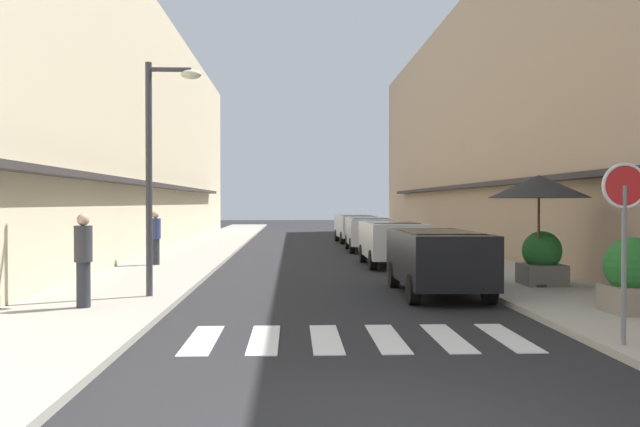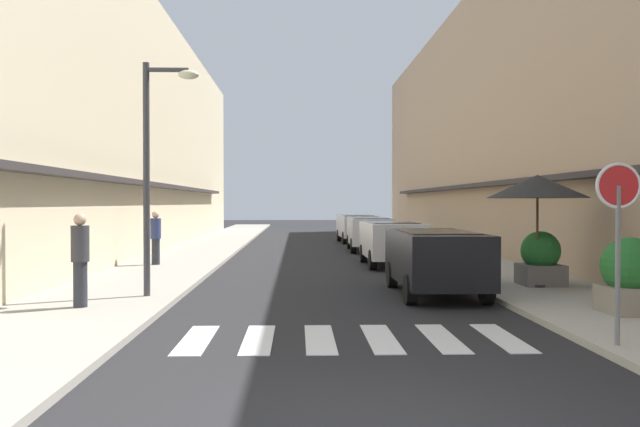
{
  "view_description": "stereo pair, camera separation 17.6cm",
  "coord_description": "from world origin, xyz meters",
  "px_view_note": "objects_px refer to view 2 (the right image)",
  "views": [
    {
      "loc": [
        -0.99,
        -5.86,
        2.11
      ],
      "look_at": [
        -0.08,
        15.58,
        1.76
      ],
      "focal_mm": 36.8,
      "sensor_mm": 36.0,
      "label": 1
    },
    {
      "loc": [
        -0.82,
        -5.87,
        2.11
      ],
      "look_at": [
        -0.08,
        15.58,
        1.76
      ],
      "focal_mm": 36.8,
      "sensor_mm": 36.0,
      "label": 2
    }
  ],
  "objects_px": {
    "parked_car_distant": "(357,225)",
    "planter_far": "(438,247)",
    "planter_corner": "(630,275)",
    "street_lamp": "(156,152)",
    "planter_midblock": "(541,259)",
    "cafe_umbrella": "(537,187)",
    "pedestrian_walking_near": "(80,257)",
    "round_street_sign": "(618,205)",
    "pedestrian_walking_far": "(156,236)",
    "parked_car_mid": "(392,239)",
    "parked_car_far": "(370,230)",
    "parked_car_near": "(435,255)"
  },
  "relations": [
    {
      "from": "parked_car_near",
      "to": "planter_midblock",
      "type": "distance_m",
      "value": 2.89
    },
    {
      "from": "parked_car_far",
      "to": "pedestrian_walking_far",
      "type": "distance_m",
      "value": 10.53
    },
    {
      "from": "parked_car_mid",
      "to": "planter_far",
      "type": "bearing_deg",
      "value": 40.8
    },
    {
      "from": "parked_car_near",
      "to": "planter_corner",
      "type": "bearing_deg",
      "value": -48.14
    },
    {
      "from": "planter_midblock",
      "to": "cafe_umbrella",
      "type": "bearing_deg",
      "value": -123.97
    },
    {
      "from": "planter_midblock",
      "to": "round_street_sign",
      "type": "bearing_deg",
      "value": -102.01
    },
    {
      "from": "parked_car_mid",
      "to": "street_lamp",
      "type": "relative_size",
      "value": 0.81
    },
    {
      "from": "parked_car_distant",
      "to": "planter_midblock",
      "type": "height_order",
      "value": "parked_car_distant"
    },
    {
      "from": "parked_car_mid",
      "to": "planter_far",
      "type": "distance_m",
      "value": 2.55
    },
    {
      "from": "round_street_sign",
      "to": "pedestrian_walking_far",
      "type": "distance_m",
      "value": 15.3
    },
    {
      "from": "parked_car_far",
      "to": "street_lamp",
      "type": "relative_size",
      "value": 0.8
    },
    {
      "from": "planter_midblock",
      "to": "pedestrian_walking_far",
      "type": "bearing_deg",
      "value": 151.79
    },
    {
      "from": "round_street_sign",
      "to": "street_lamp",
      "type": "bearing_deg",
      "value": 145.59
    },
    {
      "from": "planter_corner",
      "to": "planter_far",
      "type": "height_order",
      "value": "planter_corner"
    },
    {
      "from": "parked_car_distant",
      "to": "pedestrian_walking_far",
      "type": "relative_size",
      "value": 2.46
    },
    {
      "from": "parked_car_mid",
      "to": "parked_car_distant",
      "type": "height_order",
      "value": "same"
    },
    {
      "from": "round_street_sign",
      "to": "cafe_umbrella",
      "type": "distance_m",
      "value": 6.52
    },
    {
      "from": "planter_corner",
      "to": "pedestrian_walking_near",
      "type": "relative_size",
      "value": 0.77
    },
    {
      "from": "cafe_umbrella",
      "to": "pedestrian_walking_near",
      "type": "height_order",
      "value": "cafe_umbrella"
    },
    {
      "from": "parked_car_distant",
      "to": "street_lamp",
      "type": "height_order",
      "value": "street_lamp"
    },
    {
      "from": "street_lamp",
      "to": "pedestrian_walking_near",
      "type": "height_order",
      "value": "street_lamp"
    },
    {
      "from": "round_street_sign",
      "to": "planter_midblock",
      "type": "bearing_deg",
      "value": 77.99
    },
    {
      "from": "cafe_umbrella",
      "to": "planter_corner",
      "type": "height_order",
      "value": "cafe_umbrella"
    },
    {
      "from": "planter_corner",
      "to": "parked_car_mid",
      "type": "bearing_deg",
      "value": 105.79
    },
    {
      "from": "parked_car_far",
      "to": "round_street_sign",
      "type": "relative_size",
      "value": 1.55
    },
    {
      "from": "round_street_sign",
      "to": "cafe_umbrella",
      "type": "bearing_deg",
      "value": 79.12
    },
    {
      "from": "parked_car_mid",
      "to": "cafe_umbrella",
      "type": "distance_m",
      "value": 7.03
    },
    {
      "from": "parked_car_distant",
      "to": "parked_car_near",
      "type": "bearing_deg",
      "value": -90.0
    },
    {
      "from": "parked_car_far",
      "to": "pedestrian_walking_far",
      "type": "relative_size",
      "value": 2.31
    },
    {
      "from": "parked_car_near",
      "to": "parked_car_far",
      "type": "bearing_deg",
      "value": 90.0
    },
    {
      "from": "planter_far",
      "to": "round_street_sign",
      "type": "bearing_deg",
      "value": -92.3
    },
    {
      "from": "street_lamp",
      "to": "planter_midblock",
      "type": "relative_size",
      "value": 3.81
    },
    {
      "from": "parked_car_distant",
      "to": "street_lamp",
      "type": "relative_size",
      "value": 0.85
    },
    {
      "from": "parked_car_near",
      "to": "cafe_umbrella",
      "type": "xyz_separation_m",
      "value": [
        2.56,
        0.58,
        1.57
      ]
    },
    {
      "from": "round_street_sign",
      "to": "parked_car_distant",
      "type": "bearing_deg",
      "value": 92.96
    },
    {
      "from": "planter_corner",
      "to": "planter_midblock",
      "type": "bearing_deg",
      "value": 91.58
    },
    {
      "from": "parked_car_distant",
      "to": "pedestrian_walking_near",
      "type": "relative_size",
      "value": 2.36
    },
    {
      "from": "parked_car_near",
      "to": "parked_car_distant",
      "type": "height_order",
      "value": "same"
    },
    {
      "from": "parked_car_distant",
      "to": "planter_corner",
      "type": "xyz_separation_m",
      "value": [
        2.86,
        -23.1,
        -0.12
      ]
    },
    {
      "from": "cafe_umbrella",
      "to": "street_lamp",
      "type": "bearing_deg",
      "value": -171.79
    },
    {
      "from": "parked_car_distant",
      "to": "street_lamp",
      "type": "bearing_deg",
      "value": -106.67
    },
    {
      "from": "parked_car_mid",
      "to": "cafe_umbrella",
      "type": "xyz_separation_m",
      "value": [
        2.56,
        -6.35,
        1.57
      ]
    },
    {
      "from": "round_street_sign",
      "to": "planter_midblock",
      "type": "xyz_separation_m",
      "value": [
        1.42,
        6.68,
        -1.33
      ]
    },
    {
      "from": "parked_car_mid",
      "to": "pedestrian_walking_far",
      "type": "bearing_deg",
      "value": -176.64
    },
    {
      "from": "cafe_umbrella",
      "to": "pedestrian_walking_near",
      "type": "bearing_deg",
      "value": -164.44
    },
    {
      "from": "cafe_umbrella",
      "to": "planter_midblock",
      "type": "bearing_deg",
      "value": 56.03
    },
    {
      "from": "parked_car_distant",
      "to": "planter_far",
      "type": "bearing_deg",
      "value": -80.44
    },
    {
      "from": "street_lamp",
      "to": "pedestrian_walking_far",
      "type": "bearing_deg",
      "value": 102.22
    },
    {
      "from": "round_street_sign",
      "to": "pedestrian_walking_far",
      "type": "relative_size",
      "value": 1.49
    },
    {
      "from": "street_lamp",
      "to": "pedestrian_walking_near",
      "type": "bearing_deg",
      "value": -127.11
    }
  ]
}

